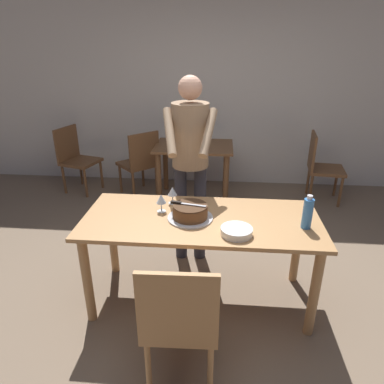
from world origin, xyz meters
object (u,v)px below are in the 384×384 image
Objects in this scene: main_dining_table at (201,231)px; chair_near_side at (180,318)px; water_bottle at (308,213)px; background_table at (194,157)px; plate_stack at (237,231)px; background_chair_1 at (140,161)px; background_chair_2 at (76,157)px; wine_glass_near at (172,192)px; background_chair_0 at (321,165)px; person_cutting_cake at (190,152)px; cake_knife at (181,203)px; cake_on_platter at (190,212)px; wine_glass_far at (161,199)px.

chair_near_side is at bearing -95.37° from main_dining_table.
water_bottle is 2.33m from background_table.
plate_stack is at bearing -77.98° from background_table.
background_chair_1 is 1.00× the size of background_chair_2.
main_dining_table is 12.32× the size of wine_glass_near.
background_chair_0 is (1.18, 2.32, -0.28)m from plate_stack.
person_cutting_cake is (-0.88, 0.68, 0.21)m from water_bottle.
background_chair_2 reaches higher than cake_knife.
background_chair_0 is 1.00× the size of background_chair_1.
background_table is (-0.97, 2.10, -0.29)m from water_bottle.
cake_on_platter is 1.55× the size of plate_stack.
background_chair_1 is (-0.81, 1.45, -0.58)m from person_cutting_cake.
background_table is at bearing 87.24° from wine_glass_far.
cake_knife is at bearing -26.45° from wine_glass_far.
background_chair_1 reaches higher than wine_glass_far.
background_table is at bearing 114.79° from water_bottle.
background_table is (-0.08, 1.42, -0.50)m from person_cutting_cake.
background_table is 1.11× the size of background_chair_0.
background_chair_2 is (-1.81, 2.92, 0.00)m from chair_near_side.
water_bottle reaches higher than background_chair_2.
wine_glass_near is at bearing 136.46° from main_dining_table.
cake_knife is (-0.15, -0.00, 0.23)m from main_dining_table.
background_table is at bearing 102.02° from plate_stack.
background_chair_1 is at bearing 177.35° from background_table.
wine_glass_near reaches higher than cake_on_platter.
background_chair_0 is at bearing 55.69° from main_dining_table.
person_cutting_cake is at bearing 115.63° from plate_stack.
wine_glass_far is (-0.23, 0.10, 0.05)m from cake_on_platter.
main_dining_table is at bearing -124.31° from background_chair_0.
water_bottle reaches higher than wine_glass_far.
chair_near_side is at bearing -87.30° from person_cutting_cake.
main_dining_table is 0.27m from cake_knife.
cake_on_platter is at bearing -11.52° from cake_knife.
plate_stack reaches higher than main_dining_table.
wine_glass_far is at bearing 157.76° from cake_on_platter.
background_chair_1 is (-0.73, 0.03, -0.09)m from background_table.
wine_glass_near is (-0.17, 0.25, 0.05)m from cake_on_platter.
background_chair_0 is at bearing 1.31° from background_chair_1.
water_bottle reaches higher than chair_near_side.
plate_stack is 0.24× the size of background_chair_0.
main_dining_table is at bearing -43.54° from wine_glass_near.
background_chair_2 is (-1.88, 2.15, -0.15)m from main_dining_table.
background_chair_2 is at bearing 139.62° from water_bottle.
wine_glass_near is at bearing 112.35° from cake_knife.
chair_near_side reaches higher than wine_glass_far.
cake_on_platter is at bearing -125.58° from background_chair_0.
cake_on_platter is at bearing -22.24° from wine_glass_far.
background_chair_2 is (-3.32, 0.05, 0.00)m from background_chair_0.
person_cutting_cake is at bearing 142.51° from water_bottle.
chair_near_side reaches higher than plate_stack.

